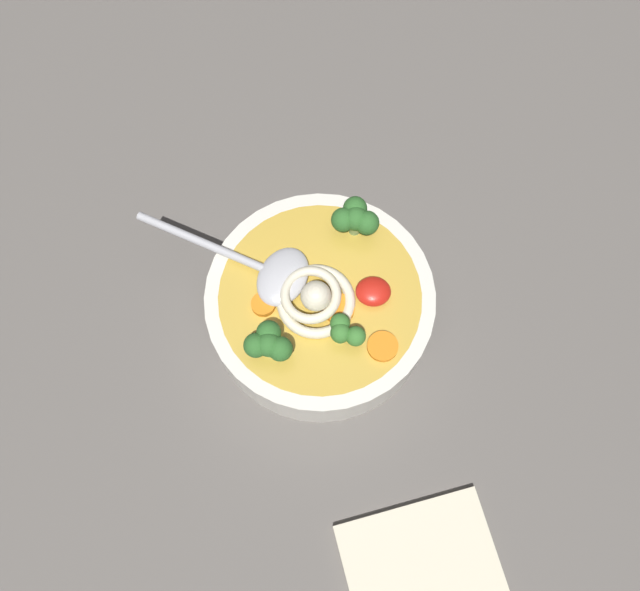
{
  "coord_description": "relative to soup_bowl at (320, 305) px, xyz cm",
  "views": [
    {
      "loc": [
        2.13,
        19.34,
        64.62
      ],
      "look_at": [
        1.67,
        -1.46,
        9.66
      ],
      "focal_mm": 36.36,
      "sensor_mm": 36.0,
      "label": 1
    }
  ],
  "objects": [
    {
      "name": "table_slab",
      "position": [
        -1.67,
        1.46,
        -4.92
      ],
      "size": [
        109.49,
        109.49,
        4.12
      ],
      "primitive_type": "cube",
      "color": "#5B5651",
      "rests_on": "ground"
    },
    {
      "name": "soup_bowl",
      "position": [
        0.0,
        0.0,
        0.0
      ],
      "size": [
        21.11,
        21.11,
        5.54
      ],
      "color": "silver",
      "rests_on": "table_slab"
    },
    {
      "name": "noodle_pile",
      "position": [
        0.5,
        0.62,
        3.66
      ],
      "size": [
        7.82,
        7.67,
        3.14
      ],
      "color": "beige",
      "rests_on": "soup_bowl"
    },
    {
      "name": "soup_spoon",
      "position": [
        4.58,
        -2.2,
        3.48
      ],
      "size": [
        16.97,
        10.52,
        1.6
      ],
      "rotation": [
        0.0,
        0.0,
        5.83
      ],
      "color": "#B7B7BC",
      "rests_on": "soup_bowl"
    },
    {
      "name": "chili_sauce_dollop",
      "position": [
        -4.79,
        -0.01,
        3.4
      ],
      "size": [
        3.2,
        2.88,
        1.44
      ],
      "primitive_type": "ellipsoid",
      "color": "red",
      "rests_on": "soup_bowl"
    },
    {
      "name": "broccoli_floret_rear",
      "position": [
        -2.14,
        4.01,
        4.4
      ],
      "size": [
        3.48,
        2.99,
        2.75
      ],
      "color": "#7A9E60",
      "rests_on": "soup_bowl"
    },
    {
      "name": "broccoli_floret_front",
      "position": [
        -3.37,
        -6.7,
        4.86
      ],
      "size": [
        4.41,
        3.8,
        3.49
      ],
      "color": "#7A9E60",
      "rests_on": "soup_bowl"
    },
    {
      "name": "broccoli_floret_beside_noodles",
      "position": [
        4.5,
        5.02,
        4.77
      ],
      "size": [
        4.24,
        3.64,
        3.35
      ],
      "color": "#7A9E60",
      "rests_on": "soup_bowl"
    },
    {
      "name": "carrot_slice_far",
      "position": [
        5.11,
        0.88,
        3.03
      ],
      "size": [
        2.19,
        2.19,
        0.71
      ],
      "primitive_type": "cylinder",
      "color": "orange",
      "rests_on": "soup_bowl"
    },
    {
      "name": "carrot_slice_extra_a",
      "position": [
        -2.01,
        1.08,
        3.03
      ],
      "size": [
        2.79,
        2.79,
        0.71
      ],
      "primitive_type": "cylinder",
      "color": "orange",
      "rests_on": "soup_bowl"
    },
    {
      "name": "carrot_slice_beside_chili",
      "position": [
        -5.39,
        5.0,
        2.93
      ],
      "size": [
        2.75,
        2.75,
        0.51
      ],
      "primitive_type": "cylinder",
      "color": "orange",
      "rests_on": "soup_bowl"
    },
    {
      "name": "folded_napkin",
      "position": [
        -8.67,
        24.94,
        -2.46
      ],
      "size": [
        15.98,
        16.66,
        0.8
      ],
      "primitive_type": "cube",
      "rotation": [
        0.0,
        0.0,
        0.24
      ],
      "color": "beige",
      "rests_on": "table_slab"
    }
  ]
}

